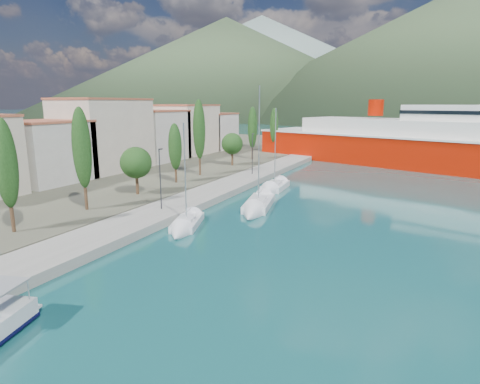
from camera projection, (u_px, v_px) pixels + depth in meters
The scene contains 10 objects.
ground at pixel (381, 139), 129.72m from camera, with size 1400.00×1400.00×0.00m, color #175154.
quay at pixel (217, 191), 50.56m from camera, with size 5.00×88.00×0.80m, color gray.
land_strip at pixel (65, 162), 75.35m from camera, with size 70.00×148.00×0.70m, color #565644.
town_buildings at pixel (129, 137), 68.72m from camera, with size 9.20×69.20×11.30m.
tree_row at pixel (194, 142), 57.60m from camera, with size 3.66×62.75×11.11m.
lamp_posts at pixel (157, 178), 39.21m from camera, with size 0.15×47.36×6.06m.
sailboat_near at pixel (183, 228), 35.72m from camera, with size 4.40×7.51×10.36m.
sailboat_mid at pixel (255, 209), 41.98m from camera, with size 4.60×10.05×14.00m.
sailboat_far at pixel (271, 189), 51.71m from camera, with size 3.14×8.07×11.60m.
ferry at pixel (421, 145), 71.81m from camera, with size 64.39×32.11×12.58m.
Camera 1 is at (14.93, -17.32, 11.18)m, focal length 30.00 mm.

